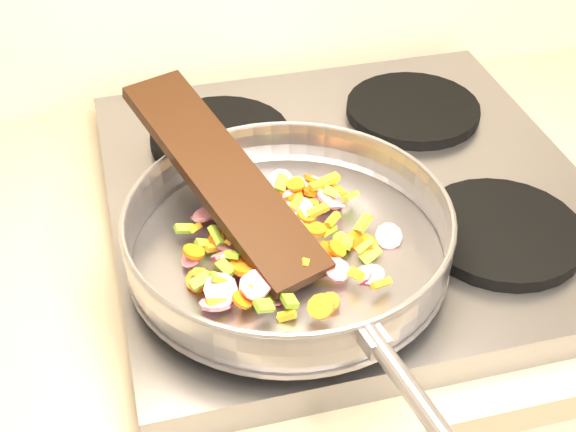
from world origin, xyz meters
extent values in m
cube|color=#939399|center=(-0.70, 1.67, 0.92)|extent=(0.60, 0.60, 0.04)
cylinder|color=black|center=(-0.84, 1.52, 0.95)|extent=(0.19, 0.19, 0.02)
cylinder|color=black|center=(-0.56, 1.52, 0.95)|extent=(0.19, 0.19, 0.02)
cylinder|color=black|center=(-0.84, 1.81, 0.95)|extent=(0.19, 0.19, 0.02)
cylinder|color=black|center=(-0.56, 1.81, 0.95)|extent=(0.19, 0.19, 0.02)
cylinder|color=#9E9EA5|center=(-0.81, 1.54, 0.96)|extent=(0.36, 0.36, 0.01)
torus|color=#9E9EA5|center=(-0.81, 1.54, 0.99)|extent=(0.40, 0.40, 0.06)
torus|color=#9E9EA5|center=(-0.81, 1.54, 1.02)|extent=(0.36, 0.36, 0.01)
cylinder|color=#9E9EA5|center=(-0.77, 1.27, 1.01)|extent=(0.05, 0.19, 0.02)
cube|color=#9E9EA5|center=(-0.78, 1.36, 1.01)|extent=(0.03, 0.03, 0.02)
cylinder|color=#BF123F|center=(-0.83, 1.55, 0.98)|extent=(0.03, 0.03, 0.02)
cube|color=#7EAD29|center=(-0.78, 1.63, 0.98)|extent=(0.01, 0.02, 0.01)
cube|color=gold|center=(-0.84, 1.44, 0.97)|extent=(0.02, 0.01, 0.01)
cylinder|color=orange|center=(-0.78, 1.63, 0.99)|extent=(0.03, 0.03, 0.00)
cylinder|color=#BF123F|center=(-0.86, 1.47, 0.98)|extent=(0.04, 0.04, 0.02)
cube|color=#7EAD29|center=(-0.82, 1.62, 0.97)|extent=(0.02, 0.01, 0.01)
cylinder|color=orange|center=(-0.79, 1.44, 0.97)|extent=(0.03, 0.03, 0.02)
cylinder|color=#BF123F|center=(-0.81, 1.56, 0.98)|extent=(0.03, 0.03, 0.02)
cube|color=gold|center=(-0.85, 1.58, 0.98)|extent=(0.02, 0.02, 0.01)
cylinder|color=#BF123F|center=(-0.83, 1.62, 0.98)|extent=(0.02, 0.03, 0.03)
cube|color=#7EAD29|center=(-0.89, 1.56, 0.98)|extent=(0.02, 0.03, 0.02)
cube|color=#7EAD29|center=(-0.75, 1.53, 0.97)|extent=(0.02, 0.02, 0.01)
cube|color=gold|center=(-0.73, 1.51, 0.98)|extent=(0.02, 0.01, 0.02)
cylinder|color=orange|center=(-0.89, 1.57, 0.98)|extent=(0.03, 0.03, 0.02)
cube|color=gold|center=(-0.77, 1.58, 0.98)|extent=(0.03, 0.01, 0.01)
cylinder|color=#BF123F|center=(-0.89, 1.61, 0.97)|extent=(0.04, 0.03, 0.02)
cylinder|color=orange|center=(-0.79, 1.63, 0.98)|extent=(0.04, 0.04, 0.01)
cube|color=#7EAD29|center=(-0.84, 1.64, 0.97)|extent=(0.02, 0.02, 0.01)
cube|color=gold|center=(-0.87, 1.64, 0.97)|extent=(0.02, 0.02, 0.01)
cylinder|color=orange|center=(-0.77, 1.51, 0.98)|extent=(0.02, 0.02, 0.02)
cube|color=#7EAD29|center=(-0.72, 1.55, 0.98)|extent=(0.03, 0.02, 0.02)
cube|color=gold|center=(-0.91, 1.47, 0.97)|extent=(0.02, 0.01, 0.02)
cylinder|color=#BF123F|center=(-0.87, 1.53, 0.97)|extent=(0.03, 0.03, 0.02)
cylinder|color=orange|center=(-0.82, 1.63, 0.97)|extent=(0.03, 0.03, 0.03)
cube|color=gold|center=(-0.86, 1.62, 0.97)|extent=(0.03, 0.02, 0.01)
cube|color=gold|center=(-0.83, 1.57, 0.98)|extent=(0.01, 0.02, 0.02)
cube|color=gold|center=(-0.79, 1.55, 0.98)|extent=(0.02, 0.02, 0.01)
cylinder|color=#BF123F|center=(-0.84, 1.47, 0.96)|extent=(0.05, 0.05, 0.01)
cube|color=gold|center=(-0.80, 1.49, 0.99)|extent=(0.03, 0.01, 0.02)
cylinder|color=#BF123F|center=(-0.86, 1.53, 0.98)|extent=(0.05, 0.05, 0.02)
cube|color=gold|center=(-0.76, 1.55, 0.99)|extent=(0.02, 0.02, 0.01)
cylinder|color=#BF123F|center=(-0.85, 1.62, 0.98)|extent=(0.03, 0.04, 0.02)
cube|color=gold|center=(-0.76, 1.46, 0.98)|extent=(0.02, 0.02, 0.02)
cylinder|color=orange|center=(-0.84, 1.48, 0.97)|extent=(0.02, 0.03, 0.02)
cube|color=#7EAD29|center=(-0.86, 1.62, 0.98)|extent=(0.02, 0.02, 0.02)
cylinder|color=orange|center=(-0.82, 1.65, 0.97)|extent=(0.03, 0.03, 0.02)
cube|color=gold|center=(-0.87, 1.55, 0.98)|extent=(0.02, 0.02, 0.01)
cylinder|color=#BF123F|center=(-0.79, 1.59, 0.98)|extent=(0.04, 0.03, 0.02)
cylinder|color=orange|center=(-0.81, 1.43, 0.98)|extent=(0.03, 0.03, 0.02)
cylinder|color=orange|center=(-0.87, 1.51, 0.98)|extent=(0.03, 0.03, 0.01)
cube|color=gold|center=(-0.88, 1.59, 0.97)|extent=(0.02, 0.02, 0.01)
cube|color=gold|center=(-0.79, 1.54, 0.97)|extent=(0.02, 0.02, 0.01)
cube|color=#7EAD29|center=(-0.90, 1.56, 0.97)|extent=(0.02, 0.02, 0.02)
cylinder|color=#BF123F|center=(-0.83, 1.49, 0.98)|extent=(0.04, 0.04, 0.02)
cube|color=gold|center=(-0.85, 1.63, 0.98)|extent=(0.02, 0.02, 0.02)
cylinder|color=#BF123F|center=(-0.80, 1.57, 0.97)|extent=(0.03, 0.03, 0.01)
cylinder|color=orange|center=(-0.74, 1.53, 0.96)|extent=(0.03, 0.03, 0.02)
cylinder|color=#BF123F|center=(-0.80, 1.64, 0.98)|extent=(0.04, 0.04, 0.03)
cylinder|color=orange|center=(-0.92, 1.51, 0.97)|extent=(0.03, 0.03, 0.02)
cylinder|color=#BF123F|center=(-0.75, 1.59, 0.97)|extent=(0.04, 0.03, 0.03)
cylinder|color=#BF123F|center=(-0.76, 1.60, 0.97)|extent=(0.03, 0.03, 0.02)
cylinder|color=orange|center=(-0.83, 1.53, 0.98)|extent=(0.03, 0.03, 0.02)
cylinder|color=#BF123F|center=(-0.79, 1.61, 0.98)|extent=(0.03, 0.03, 0.02)
cylinder|color=#BF123F|center=(-0.87, 1.58, 0.98)|extent=(0.04, 0.04, 0.02)
cylinder|color=orange|center=(-0.75, 1.64, 0.98)|extent=(0.03, 0.03, 0.02)
cylinder|color=#BF123F|center=(-0.75, 1.48, 0.96)|extent=(0.03, 0.03, 0.02)
cylinder|color=orange|center=(-0.88, 1.46, 0.98)|extent=(0.03, 0.03, 0.02)
cylinder|color=#BF123F|center=(-0.87, 1.47, 0.98)|extent=(0.03, 0.03, 0.02)
cylinder|color=#BF123F|center=(-0.89, 1.53, 0.98)|extent=(0.03, 0.03, 0.02)
cube|color=#7EAD29|center=(-0.92, 1.50, 0.98)|extent=(0.02, 0.02, 0.01)
cylinder|color=orange|center=(-0.73, 1.52, 0.97)|extent=(0.03, 0.03, 0.02)
cube|color=gold|center=(-0.89, 1.56, 0.97)|extent=(0.02, 0.01, 0.01)
cube|color=gold|center=(-0.76, 1.62, 0.99)|extent=(0.02, 0.01, 0.01)
cube|color=#7EAD29|center=(-0.85, 1.64, 0.99)|extent=(0.02, 0.03, 0.02)
cylinder|color=#BF123F|center=(-0.70, 1.53, 0.97)|extent=(0.03, 0.03, 0.02)
cube|color=gold|center=(-0.79, 1.59, 0.99)|extent=(0.02, 0.02, 0.02)
cylinder|color=#BF123F|center=(-0.76, 1.63, 0.97)|extent=(0.04, 0.03, 0.02)
cylinder|color=orange|center=(-0.76, 1.62, 0.98)|extent=(0.03, 0.03, 0.01)
cube|color=gold|center=(-0.91, 1.59, 0.98)|extent=(0.02, 0.02, 0.02)
cylinder|color=#BF123F|center=(-0.88, 1.56, 0.98)|extent=(0.04, 0.04, 0.03)
cube|color=gold|center=(-0.74, 1.63, 0.98)|extent=(0.03, 0.02, 0.01)
cube|color=#7EAD29|center=(-0.86, 1.44, 0.98)|extent=(0.02, 0.02, 0.02)
cylinder|color=#BF123F|center=(-0.84, 1.55, 0.98)|extent=(0.03, 0.03, 0.01)
cube|color=#7EAD29|center=(-0.81, 1.61, 0.98)|extent=(0.02, 0.02, 0.02)
cube|color=#7EAD29|center=(-0.72, 1.60, 0.98)|extent=(0.02, 0.02, 0.01)
cube|color=#7EAD29|center=(-0.85, 1.47, 0.97)|extent=(0.02, 0.03, 0.01)
cube|color=gold|center=(-0.80, 1.59, 0.97)|extent=(0.01, 0.02, 0.01)
cube|color=gold|center=(-0.75, 1.62, 0.98)|extent=(0.02, 0.02, 0.01)
cylinder|color=#BF123F|center=(-0.82, 1.58, 0.98)|extent=(0.04, 0.04, 0.02)
cylinder|color=#BF123F|center=(-0.91, 1.47, 0.97)|extent=(0.05, 0.05, 0.02)
cylinder|color=#BF123F|center=(-0.80, 1.54, 0.97)|extent=(0.04, 0.04, 0.03)
cube|color=#7EAD29|center=(-0.92, 1.58, 0.98)|extent=(0.02, 0.02, 0.02)
cube|color=#7EAD29|center=(-0.88, 1.52, 0.98)|extent=(0.02, 0.02, 0.01)
cube|color=#7EAD29|center=(-0.90, 1.49, 0.98)|extent=(0.02, 0.01, 0.02)
cube|color=gold|center=(-0.73, 1.63, 0.97)|extent=(0.02, 0.03, 0.01)
cylinder|color=orange|center=(-0.87, 1.50, 0.98)|extent=(0.03, 0.03, 0.02)
cylinder|color=#BF123F|center=(-0.80, 1.62, 0.97)|extent=(0.03, 0.03, 0.02)
cylinder|color=orange|center=(-0.84, 1.64, 0.97)|extent=(0.04, 0.03, 0.03)
cylinder|color=orange|center=(-0.85, 1.49, 0.98)|extent=(0.03, 0.03, 0.02)
cylinder|color=#BF123F|center=(-0.90, 1.48, 0.98)|extent=(0.05, 0.04, 0.03)
cube|color=gold|center=(-0.82, 1.51, 0.97)|extent=(0.02, 0.02, 0.02)
cylinder|color=orange|center=(-0.78, 1.55, 0.98)|extent=(0.02, 0.02, 0.01)
cube|color=#7EAD29|center=(-0.76, 1.54, 0.97)|extent=(0.01, 0.02, 0.01)
cylinder|color=#BF123F|center=(-0.92, 1.51, 0.97)|extent=(0.03, 0.03, 0.02)
cube|color=#7EAD29|center=(-0.75, 1.52, 0.97)|extent=(0.02, 0.02, 0.02)
cube|color=#7EAD29|center=(-0.86, 1.64, 0.98)|extent=(0.02, 0.02, 0.02)
cylinder|color=#BF123F|center=(-0.90, 1.61, 0.98)|extent=(0.04, 0.04, 0.02)
cylinder|color=#BF123F|center=(-0.78, 1.48, 0.98)|extent=(0.03, 0.03, 0.02)
cylinder|color=#BF123F|center=(-0.92, 1.54, 0.97)|extent=(0.03, 0.04, 0.02)
cube|color=#7EAD29|center=(-0.77, 1.55, 0.98)|extent=(0.02, 0.02, 0.01)
cube|color=#7EAD29|center=(-0.84, 1.45, 0.98)|extent=(0.02, 0.02, 0.01)
cylinder|color=orange|center=(-0.89, 1.62, 0.97)|extent=(0.02, 0.03, 0.02)
cube|color=#7EAD29|center=(-0.79, 1.66, 0.98)|extent=(0.02, 0.02, 0.01)
cube|color=#7EAD29|center=(-0.74, 1.61, 0.98)|extent=(0.02, 0.02, 0.02)
cube|color=#7EAD29|center=(-0.89, 1.51, 0.98)|extent=(0.02, 0.03, 0.01)
cube|color=#7EAD29|center=(-0.85, 1.51, 0.98)|extent=(0.03, 0.02, 0.01)
cylinder|color=#BF123F|center=(-0.87, 1.57, 0.96)|extent=(0.04, 0.04, 0.01)
cylinder|color=orange|center=(-0.92, 1.54, 0.98)|extent=(0.03, 0.03, 0.02)
cylinder|color=orange|center=(-0.83, 1.64, 0.96)|extent=(0.04, 0.04, 0.02)
cylinder|color=#BF123F|center=(-0.87, 1.59, 0.97)|extent=(0.04, 0.05, 0.03)
cylinder|color=orange|center=(-0.78, 1.58, 0.98)|extent=(0.03, 0.03, 0.01)
cylinder|color=orange|center=(-0.79, 1.61, 0.98)|extent=(0.03, 0.03, 0.02)
cube|color=#7EAD29|center=(-0.76, 1.61, 0.97)|extent=(0.02, 0.03, 0.01)
cube|color=gold|center=(-0.74, 1.45, 0.98)|extent=(0.03, 0.02, 0.01)
cube|color=gold|center=(-0.86, 1.48, 0.97)|extent=(0.02, 0.02, 0.01)
cylinder|color=#BF123F|center=(-0.85, 1.65, 0.96)|extent=(0.03, 0.03, 0.02)
cube|color=#7EAD29|center=(-0.84, 1.52, 0.97)|extent=(0.02, 0.02, 0.02)
cylinder|color=#BF123F|center=(-0.79, 1.52, 0.97)|extent=(0.04, 0.04, 0.02)
cube|color=gold|center=(-0.89, 1.50, 0.97)|extent=(0.02, 0.02, 0.01)
cylinder|color=#BF123F|center=(-0.75, 1.61, 0.97)|extent=(0.05, 0.05, 0.03)
cube|color=#7EAD29|center=(-0.80, 1.63, 0.99)|extent=(0.02, 0.03, 0.02)
cube|color=gold|center=(-0.87, 1.48, 0.98)|extent=(0.01, 0.02, 0.02)
cylinder|color=#BF123F|center=(-0.87, 1.59, 0.96)|extent=(0.05, 0.03, 0.04)
cylinder|color=#BF123F|center=(-0.87, 1.59, 0.98)|extent=(0.04, 0.04, 0.02)
cylinder|color=#BF123F|center=(-0.74, 1.47, 0.97)|extent=(0.04, 0.03, 0.01)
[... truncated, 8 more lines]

